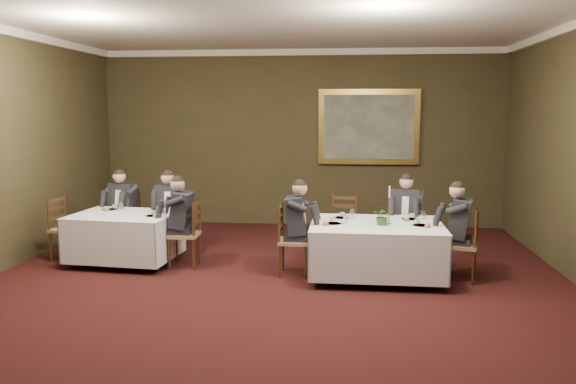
% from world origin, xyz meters
% --- Properties ---
extents(ground, '(10.00, 10.00, 0.00)m').
position_xyz_m(ground, '(0.00, 0.00, 0.00)').
color(ground, black).
rests_on(ground, ground).
extents(ceiling, '(8.00, 10.00, 0.10)m').
position_xyz_m(ceiling, '(0.00, 0.00, 3.50)').
color(ceiling, silver).
rests_on(ceiling, back_wall).
extents(back_wall, '(8.00, 0.10, 3.50)m').
position_xyz_m(back_wall, '(0.00, 5.00, 1.75)').
color(back_wall, '#35321A').
rests_on(back_wall, ground).
extents(crown_molding, '(8.00, 10.00, 0.12)m').
position_xyz_m(crown_molding, '(0.00, 0.00, 3.44)').
color(crown_molding, white).
rests_on(crown_molding, back_wall).
extents(table_main, '(1.84, 1.40, 0.67)m').
position_xyz_m(table_main, '(1.35, 1.43, 0.45)').
color(table_main, black).
rests_on(table_main, ground).
extents(table_second, '(1.63, 1.30, 0.67)m').
position_xyz_m(table_second, '(-2.41, 1.77, 0.45)').
color(table_second, black).
rests_on(table_second, ground).
extents(chair_main_backleft, '(0.53, 0.51, 1.00)m').
position_xyz_m(chair_main_backleft, '(0.86, 2.37, 0.28)').
color(chair_main_backleft, '#98774D').
rests_on(chair_main_backleft, ground).
extents(chair_main_backright, '(0.52, 0.50, 1.00)m').
position_xyz_m(chair_main_backright, '(1.84, 2.37, 0.28)').
color(chair_main_backright, '#98774D').
rests_on(chair_main_backright, ground).
extents(diner_main_backright, '(0.49, 0.55, 1.35)m').
position_xyz_m(diner_main_backright, '(1.84, 2.35, 0.51)').
color(diner_main_backright, black).
rests_on(diner_main_backright, chair_main_backright).
extents(chair_main_endleft, '(0.42, 0.44, 1.00)m').
position_xyz_m(chair_main_endleft, '(0.19, 1.43, 0.28)').
color(chair_main_endleft, '#98774D').
rests_on(chair_main_endleft, ground).
extents(diner_main_endleft, '(0.48, 0.42, 1.35)m').
position_xyz_m(diner_main_endleft, '(0.20, 1.43, 0.51)').
color(diner_main_endleft, black).
rests_on(diner_main_endleft, chair_main_endleft).
extents(chair_main_endright, '(0.52, 0.53, 1.00)m').
position_xyz_m(chair_main_endright, '(2.51, 1.42, 0.28)').
color(chair_main_endright, '#98774D').
rests_on(chair_main_endright, ground).
extents(diner_main_endright, '(0.57, 0.51, 1.35)m').
position_xyz_m(diner_main_endright, '(2.49, 1.42, 0.51)').
color(diner_main_endright, black).
rests_on(diner_main_endright, chair_main_endright).
extents(chair_sec_backleft, '(0.52, 0.51, 1.00)m').
position_xyz_m(chair_sec_backleft, '(-2.75, 2.58, 0.28)').
color(chair_sec_backleft, '#98774D').
rests_on(chair_sec_backleft, ground).
extents(diner_sec_backleft, '(0.50, 0.56, 1.35)m').
position_xyz_m(diner_sec_backleft, '(-2.75, 2.57, 0.51)').
color(diner_sec_backleft, black).
rests_on(diner_sec_backleft, chair_sec_backleft).
extents(chair_sec_backright, '(0.47, 0.45, 1.00)m').
position_xyz_m(chair_sec_backright, '(-1.94, 2.51, 0.28)').
color(chair_sec_backright, '#98774D').
rests_on(chair_sec_backright, ground).
extents(diner_sec_backright, '(0.44, 0.51, 1.35)m').
position_xyz_m(diner_sec_backright, '(-1.94, 2.50, 0.51)').
color(diner_sec_backright, black).
rests_on(diner_sec_backright, chair_sec_backright).
extents(chair_sec_endright, '(0.43, 0.45, 1.00)m').
position_xyz_m(chair_sec_endright, '(-1.45, 1.69, 0.28)').
color(chair_sec_endright, '#98774D').
rests_on(chair_sec_endright, ground).
extents(diner_sec_endright, '(0.49, 0.43, 1.35)m').
position_xyz_m(diner_sec_endright, '(-1.46, 1.69, 0.51)').
color(diner_sec_endright, black).
rests_on(diner_sec_endright, chair_sec_endright).
extents(chair_sec_endleft, '(0.50, 0.51, 1.00)m').
position_xyz_m(chair_sec_endleft, '(-3.37, 1.86, 0.28)').
color(chair_sec_endleft, '#98774D').
rests_on(chair_sec_endleft, ground).
extents(centerpiece, '(0.29, 0.27, 0.28)m').
position_xyz_m(centerpiece, '(1.42, 1.33, 0.90)').
color(centerpiece, '#2D5926').
rests_on(centerpiece, table_main).
extents(candlestick, '(0.08, 0.08, 0.54)m').
position_xyz_m(candlestick, '(1.51, 1.44, 0.96)').
color(candlestick, gold).
rests_on(candlestick, table_main).
extents(place_setting_table_main, '(0.33, 0.31, 0.14)m').
position_xyz_m(place_setting_table_main, '(0.91, 1.84, 0.80)').
color(place_setting_table_main, white).
rests_on(place_setting_table_main, table_main).
extents(place_setting_table_second, '(0.33, 0.31, 0.14)m').
position_xyz_m(place_setting_table_second, '(-2.74, 2.15, 0.80)').
color(place_setting_table_second, white).
rests_on(place_setting_table_second, table_second).
extents(painting, '(1.97, 0.09, 1.47)m').
position_xyz_m(painting, '(1.35, 4.94, 1.99)').
color(painting, '#B89743').
rests_on(painting, back_wall).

